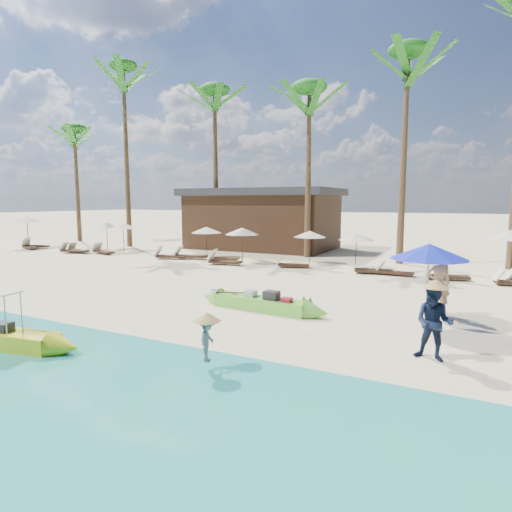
% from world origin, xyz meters
% --- Properties ---
extents(ground, '(240.00, 240.00, 0.00)m').
position_xyz_m(ground, '(0.00, 0.00, 0.00)').
color(ground, '#FCEEBA').
rests_on(ground, ground).
extents(wet_sand_strip, '(240.00, 4.50, 0.01)m').
position_xyz_m(wet_sand_strip, '(0.00, -5.00, 0.00)').
color(wet_sand_strip, tan).
rests_on(wet_sand_strip, ground).
extents(green_canoe, '(5.14, 0.91, 0.65)m').
position_xyz_m(green_canoe, '(-0.19, 1.37, 0.22)').
color(green_canoe, '#68CE3E').
rests_on(green_canoe, ground).
extents(tourist, '(0.82, 0.67, 1.93)m').
position_xyz_m(tourist, '(4.84, 3.34, 0.97)').
color(tourist, tan).
rests_on(tourist, ground).
extents(vendor_green, '(0.89, 0.74, 1.66)m').
position_xyz_m(vendor_green, '(5.05, -0.79, 0.83)').
color(vendor_green, '#131C36').
rests_on(vendor_green, ground).
extents(vendor_yellow, '(0.49, 0.66, 0.91)m').
position_xyz_m(vendor_yellow, '(1.00, -3.45, 0.63)').
color(vendor_yellow, gray).
rests_on(vendor_yellow, ground).
extents(blue_umbrella, '(2.11, 2.11, 2.27)m').
position_xyz_m(blue_umbrella, '(4.64, 2.05, 2.05)').
color(blue_umbrella, '#99999E').
rests_on(blue_umbrella, ground).
extents(resort_parasol_0, '(2.27, 2.27, 2.33)m').
position_xyz_m(resort_parasol_0, '(-23.58, 9.93, 2.10)').
color(resort_parasol_0, '#3C2418').
rests_on(resort_parasol_0, ground).
extents(lounger_0_left, '(2.06, 1.07, 0.67)m').
position_xyz_m(lounger_0_left, '(-22.83, 9.85, 0.22)').
color(lounger_0_left, '#3C2418').
rests_on(lounger_0_left, ground).
extents(lounger_0_right, '(1.81, 0.97, 0.59)m').
position_xyz_m(lounger_0_right, '(-22.56, 9.28, 0.20)').
color(lounger_0_right, '#3C2418').
rests_on(lounger_0_right, ground).
extents(resort_parasol_1, '(1.86, 1.86, 1.91)m').
position_xyz_m(resort_parasol_1, '(-17.42, 11.68, 1.73)').
color(resort_parasol_1, '#3C2418').
rests_on(resort_parasol_1, ground).
extents(lounger_1_left, '(1.75, 0.76, 0.57)m').
position_xyz_m(lounger_1_left, '(-17.89, 9.47, 0.19)').
color(lounger_1_left, '#3C2418').
rests_on(lounger_1_left, ground).
extents(lounger_1_right, '(1.97, 1.03, 0.64)m').
position_xyz_m(lounger_1_right, '(-17.83, 9.06, 0.21)').
color(lounger_1_right, '#3C2418').
rests_on(lounger_1_right, ground).
extents(resort_parasol_2, '(1.88, 1.88, 1.94)m').
position_xyz_m(resort_parasol_2, '(-15.66, 11.46, 1.74)').
color(resort_parasol_2, '#3C2418').
rests_on(resort_parasol_2, ground).
extents(lounger_2_left, '(1.95, 1.03, 0.63)m').
position_xyz_m(lounger_2_left, '(-15.76, 9.64, 0.21)').
color(lounger_2_left, '#3C2418').
rests_on(lounger_2_left, ground).
extents(resort_parasol_3, '(1.83, 1.83, 1.89)m').
position_xyz_m(resort_parasol_3, '(-8.62, 11.08, 1.70)').
color(resort_parasol_3, '#3C2418').
rests_on(resort_parasol_3, ground).
extents(lounger_3_left, '(1.98, 1.13, 0.64)m').
position_xyz_m(lounger_3_left, '(-10.35, 9.67, 0.21)').
color(lounger_3_left, '#3C2418').
rests_on(lounger_3_left, ground).
extents(lounger_3_right, '(2.06, 1.07, 0.67)m').
position_xyz_m(lounger_3_right, '(-9.30, 10.21, 0.22)').
color(lounger_3_right, '#3C2418').
rests_on(lounger_3_right, ground).
extents(resort_parasol_4, '(1.90, 1.90, 1.96)m').
position_xyz_m(resort_parasol_4, '(-5.72, 10.26, 1.77)').
color(resort_parasol_4, '#3C2418').
rests_on(resort_parasol_4, ground).
extents(lounger_4_left, '(1.77, 0.77, 0.58)m').
position_xyz_m(lounger_4_left, '(-7.10, 10.44, 0.19)').
color(lounger_4_left, '#3C2418').
rests_on(lounger_4_left, ground).
extents(lounger_4_right, '(1.90, 0.90, 0.62)m').
position_xyz_m(lounger_4_right, '(-6.31, 9.15, 0.21)').
color(lounger_4_right, '#3C2418').
rests_on(lounger_4_right, ground).
extents(resort_parasol_5, '(1.77, 1.77, 1.82)m').
position_xyz_m(resort_parasol_5, '(-2.22, 11.52, 1.64)').
color(resort_parasol_5, '#3C2418').
rests_on(resort_parasol_5, ground).
extents(lounger_5_left, '(1.75, 0.96, 0.57)m').
position_xyz_m(lounger_5_left, '(-2.61, 9.87, 0.19)').
color(lounger_5_left, '#3C2418').
rests_on(lounger_5_left, ground).
extents(resort_parasol_6, '(1.77, 1.77, 1.82)m').
position_xyz_m(resort_parasol_6, '(0.46, 11.00, 1.64)').
color(resort_parasol_6, '#3C2418').
rests_on(resort_parasol_6, ground).
extents(lounger_6_left, '(1.91, 0.83, 0.63)m').
position_xyz_m(lounger_6_left, '(1.48, 9.82, 0.21)').
color(lounger_6_left, '#3C2418').
rests_on(lounger_6_left, ground).
extents(lounger_6_right, '(1.66, 0.57, 0.56)m').
position_xyz_m(lounger_6_right, '(2.50, 9.85, 0.19)').
color(lounger_6_right, '#3C2418').
rests_on(lounger_6_right, ground).
extents(lounger_7_left, '(1.89, 0.98, 0.62)m').
position_xyz_m(lounger_7_left, '(4.70, 9.65, 0.21)').
color(lounger_7_left, '#3C2418').
rests_on(lounger_7_left, ground).
extents(palm_0, '(2.08, 2.08, 9.90)m').
position_xyz_m(palm_0, '(-24.62, 15.48, 8.11)').
color(palm_0, brown).
rests_on(palm_0, ground).
extents(palm_1, '(2.08, 2.08, 13.60)m').
position_xyz_m(palm_1, '(-17.59, 14.06, 10.82)').
color(palm_1, brown).
rests_on(palm_1, ground).
extents(palm_2, '(2.08, 2.08, 11.33)m').
position_xyz_m(palm_2, '(-10.45, 15.08, 9.18)').
color(palm_2, brown).
rests_on(palm_2, ground).
extents(palm_3, '(2.08, 2.08, 10.52)m').
position_xyz_m(palm_3, '(-3.36, 14.27, 8.58)').
color(palm_3, brown).
rests_on(palm_3, ground).
extents(palm_4, '(2.08, 2.08, 11.70)m').
position_xyz_m(palm_4, '(2.15, 14.01, 9.45)').
color(palm_4, brown).
rests_on(palm_4, ground).
extents(pavilion_west, '(10.80, 6.60, 4.30)m').
position_xyz_m(pavilion_west, '(-8.00, 17.50, 2.19)').
color(pavilion_west, '#3C2418').
rests_on(pavilion_west, ground).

